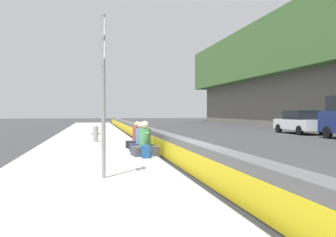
% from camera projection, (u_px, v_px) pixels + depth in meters
% --- Properties ---
extents(ground_plane, '(160.00, 160.00, 0.00)m').
position_uv_depth(ground_plane, '(194.00, 175.00, 8.83)').
color(ground_plane, '#353538').
rests_on(ground_plane, ground).
extents(sidewalk_strip, '(80.00, 4.40, 0.14)m').
position_uv_depth(sidewalk_strip, '(87.00, 176.00, 8.28)').
color(sidewalk_strip, '#B5B2A8').
rests_on(sidewalk_strip, ground_plane).
extents(jersey_barrier, '(76.00, 0.45, 0.85)m').
position_uv_depth(jersey_barrier, '(194.00, 158.00, 8.82)').
color(jersey_barrier, '#545456').
rests_on(jersey_barrier, ground_plane).
extents(route_sign_post, '(0.44, 0.09, 3.60)m').
position_uv_depth(route_sign_post, '(104.00, 84.00, 7.69)').
color(route_sign_post, gray).
rests_on(route_sign_post, sidewalk_strip).
extents(fire_hydrant, '(0.26, 0.46, 0.88)m').
position_uv_depth(fire_hydrant, '(96.00, 133.00, 17.01)').
color(fire_hydrant, gray).
rests_on(fire_hydrant, sidewalk_strip).
extents(seated_person_foreground, '(0.80, 0.91, 1.16)m').
position_uv_depth(seated_person_foreground, '(145.00, 145.00, 11.68)').
color(seated_person_foreground, '#424247').
rests_on(seated_person_foreground, sidewalk_strip).
extents(seated_person_middle, '(0.70, 0.80, 1.09)m').
position_uv_depth(seated_person_middle, '(141.00, 142.00, 12.84)').
color(seated_person_middle, '#23284C').
rests_on(seated_person_middle, sidewalk_strip).
extents(seated_person_rear, '(0.80, 0.89, 1.08)m').
position_uv_depth(seated_person_rear, '(137.00, 140.00, 14.01)').
color(seated_person_rear, black).
rests_on(seated_person_rear, sidewalk_strip).
extents(backpack, '(0.32, 0.28, 0.40)m').
position_uv_depth(backpack, '(146.00, 152.00, 11.05)').
color(backpack, navy).
rests_on(backpack, sidewalk_strip).
extents(parked_car_fourth, '(4.54, 2.04, 1.71)m').
position_uv_depth(parked_car_fourth, '(300.00, 122.00, 25.37)').
color(parked_car_fourth, silver).
rests_on(parked_car_fourth, ground_plane).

